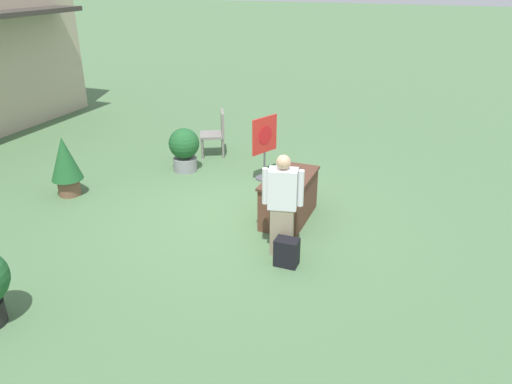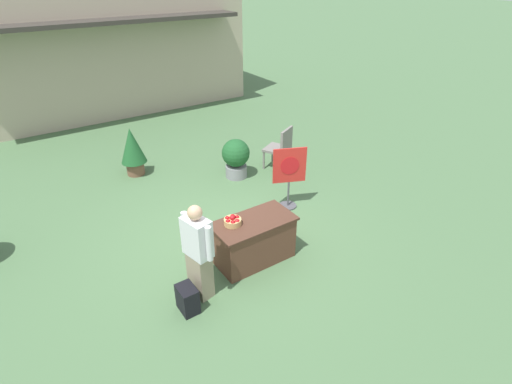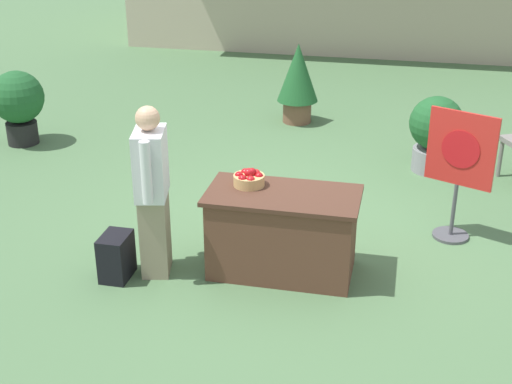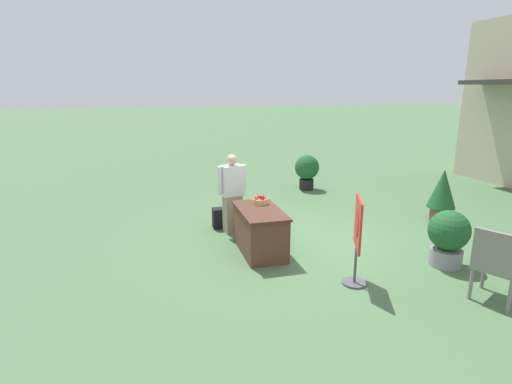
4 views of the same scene
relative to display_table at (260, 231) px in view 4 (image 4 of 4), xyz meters
The scene contains 10 objects.
ground_plane 0.86m from the display_table, 99.32° to the left, with size 120.00×120.00×0.00m, color #4C7047.
display_table is the anchor object (origin of this frame).
apple_basket 0.57m from the display_table, 162.56° to the left, with size 0.28×0.28×0.16m.
person_visitor 1.22m from the display_table, 167.52° to the right, with size 0.34×0.60×1.58m.
backpack 1.51m from the display_table, 163.28° to the right, with size 0.24×0.34×0.42m.
poster_board 1.88m from the display_table, 33.50° to the left, with size 0.63×0.36×1.31m.
patio_chair 3.58m from the display_table, 45.53° to the left, with size 0.74×0.74×1.04m.
potted_plant_near_left 4.28m from the display_table, 97.62° to the left, with size 0.59×0.59×1.16m.
potted_plant_near_right 3.09m from the display_table, 63.86° to the left, with size 0.65×0.65×0.93m.
potted_plant_far_left 4.77m from the display_table, 147.70° to the left, with size 0.69×0.69×0.99m.
Camera 4 is at (6.47, -2.58, 2.80)m, focal length 28.00 mm.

